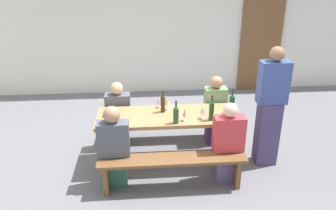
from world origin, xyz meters
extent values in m
plane|color=slate|center=(0.00, 0.00, 0.00)|extent=(24.00, 24.00, 0.00)
cube|color=silver|center=(0.00, 3.01, 1.60)|extent=(14.00, 0.20, 3.20)
cube|color=brown|center=(2.29, 2.87, 1.05)|extent=(0.90, 0.06, 2.10)
cube|color=#9E7247|center=(0.00, 0.00, 0.72)|extent=(1.99, 0.70, 0.05)
cylinder|color=#9E7247|center=(-0.92, -0.29, 0.35)|extent=(0.07, 0.07, 0.70)
cylinder|color=#9E7247|center=(0.92, -0.29, 0.35)|extent=(0.07, 0.07, 0.70)
cylinder|color=#9E7247|center=(-0.92, 0.29, 0.35)|extent=(0.07, 0.07, 0.70)
cylinder|color=#9E7247|center=(0.92, 0.29, 0.35)|extent=(0.07, 0.07, 0.70)
cube|color=brown|center=(0.00, -0.65, 0.43)|extent=(1.89, 0.30, 0.04)
cube|color=brown|center=(-0.85, -0.65, 0.21)|extent=(0.06, 0.24, 0.41)
cube|color=brown|center=(0.85, -0.65, 0.21)|extent=(0.06, 0.24, 0.41)
cube|color=brown|center=(0.00, 0.65, 0.43)|extent=(1.89, 0.30, 0.04)
cube|color=brown|center=(-0.85, 0.65, 0.21)|extent=(0.06, 0.24, 0.41)
cube|color=brown|center=(0.85, 0.65, 0.21)|extent=(0.06, 0.24, 0.41)
cylinder|color=#234C2D|center=(0.08, -0.27, 0.86)|extent=(0.08, 0.08, 0.21)
cylinder|color=#234C2D|center=(0.08, -0.27, 1.01)|extent=(0.03, 0.03, 0.10)
cylinder|color=black|center=(0.08, -0.27, 1.06)|extent=(0.03, 0.03, 0.01)
cylinder|color=#194723|center=(0.57, -0.21, 0.87)|extent=(0.07, 0.07, 0.25)
cylinder|color=#194723|center=(0.57, -0.21, 1.04)|extent=(0.02, 0.02, 0.09)
cylinder|color=black|center=(0.57, -0.21, 1.10)|extent=(0.03, 0.03, 0.01)
cylinder|color=#332814|center=(-0.06, 0.11, 0.87)|extent=(0.07, 0.07, 0.23)
cylinder|color=#332814|center=(-0.06, 0.11, 1.02)|extent=(0.02, 0.02, 0.08)
cylinder|color=black|center=(-0.06, 0.11, 1.07)|extent=(0.03, 0.03, 0.01)
cylinder|color=#194723|center=(0.90, -0.01, 0.87)|extent=(0.08, 0.08, 0.25)
cylinder|color=#194723|center=(0.90, -0.01, 1.04)|extent=(0.03, 0.03, 0.09)
cylinder|color=black|center=(0.90, -0.01, 1.09)|extent=(0.03, 0.03, 0.01)
cylinder|color=silver|center=(-0.10, 0.27, 0.75)|extent=(0.06, 0.06, 0.01)
cylinder|color=silver|center=(-0.10, 0.27, 0.79)|extent=(0.01, 0.01, 0.06)
cone|color=#D18C93|center=(-0.10, 0.27, 0.85)|extent=(0.07, 0.07, 0.07)
cylinder|color=silver|center=(0.21, -0.21, 0.75)|extent=(0.06, 0.06, 0.01)
cylinder|color=silver|center=(0.21, -0.21, 0.79)|extent=(0.01, 0.01, 0.07)
cone|color=#D18C93|center=(0.21, -0.21, 0.87)|extent=(0.06, 0.06, 0.10)
cylinder|color=silver|center=(0.46, -0.16, 0.75)|extent=(0.06, 0.06, 0.01)
cylinder|color=silver|center=(0.46, -0.16, 0.80)|extent=(0.01, 0.01, 0.08)
cone|color=#D18C93|center=(0.46, -0.16, 0.88)|extent=(0.08, 0.08, 0.08)
cylinder|color=silver|center=(0.01, 0.19, 0.75)|extent=(0.06, 0.06, 0.01)
cylinder|color=silver|center=(0.01, 0.19, 0.79)|extent=(0.01, 0.01, 0.07)
cone|color=beige|center=(0.01, 0.19, 0.88)|extent=(0.07, 0.07, 0.10)
cylinder|color=silver|center=(-0.86, -0.19, 0.75)|extent=(0.06, 0.06, 0.01)
cylinder|color=silver|center=(-0.86, -0.19, 0.80)|extent=(0.01, 0.01, 0.08)
cone|color=maroon|center=(-0.86, -0.19, 0.88)|extent=(0.06, 0.06, 0.08)
cube|color=#2A513F|center=(-0.73, -0.50, 0.23)|extent=(0.30, 0.24, 0.45)
cube|color=#4C515B|center=(-0.73, -0.50, 0.68)|extent=(0.40, 0.20, 0.46)
sphere|color=#A87A5B|center=(-0.73, -0.50, 1.02)|extent=(0.21, 0.21, 0.21)
cube|color=#584A6C|center=(0.75, -0.50, 0.23)|extent=(0.30, 0.24, 0.45)
cube|color=#C6383D|center=(0.75, -0.50, 0.69)|extent=(0.40, 0.20, 0.48)
sphere|color=beige|center=(0.75, -0.50, 1.02)|extent=(0.19, 0.19, 0.19)
cube|color=#293F54|center=(-0.73, 0.50, 0.23)|extent=(0.28, 0.24, 0.45)
cube|color=#4C515B|center=(-0.73, 0.50, 0.67)|extent=(0.38, 0.20, 0.44)
sphere|color=tan|center=(-0.73, 0.50, 0.98)|extent=(0.19, 0.19, 0.19)
cube|color=#4C2657|center=(0.79, 0.50, 0.23)|extent=(0.25, 0.24, 0.45)
cube|color=#729966|center=(0.79, 0.50, 0.70)|extent=(0.34, 0.20, 0.49)
sphere|color=#A87A5B|center=(0.79, 0.50, 1.04)|extent=(0.19, 0.19, 0.19)
cube|color=#433964|center=(1.41, -0.14, 0.47)|extent=(0.30, 0.24, 0.94)
cube|color=#384C8C|center=(1.41, -0.14, 1.24)|extent=(0.40, 0.20, 0.59)
sphere|color=#846047|center=(1.41, -0.14, 1.63)|extent=(0.20, 0.20, 0.20)
camera|label=1|loc=(-0.37, -4.31, 2.77)|focal=36.36mm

